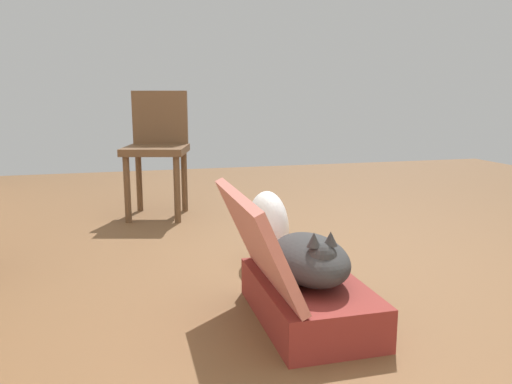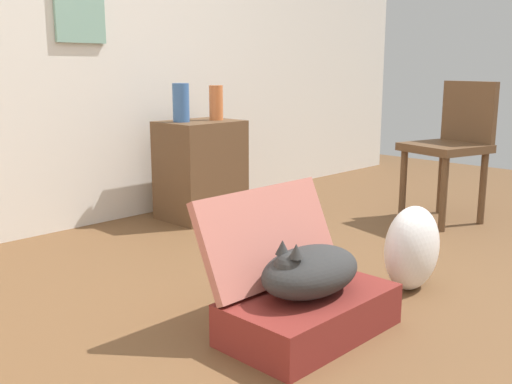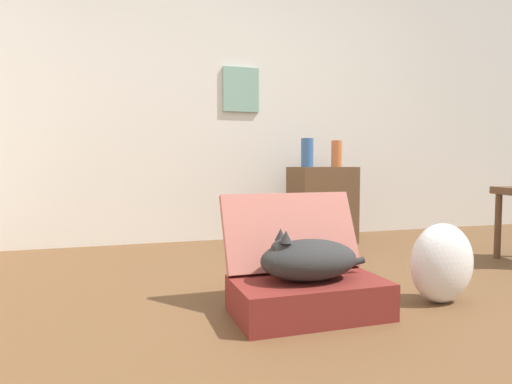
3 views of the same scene
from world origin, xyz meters
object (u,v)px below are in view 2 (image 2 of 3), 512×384
object	(u,v)px
cat	(309,271)
chair	(452,143)
plastic_bag_white	(412,248)
side_table	(201,170)
vase_tall	(181,103)
suitcase_base	(310,314)
vase_short	(216,103)

from	to	relation	value
cat	chair	distance (m)	2.02
plastic_bag_white	side_table	xyz separation A→B (m)	(0.19, 1.68, 0.13)
chair	side_table	bearing A→B (deg)	-123.85
side_table	vase_tall	size ratio (longest dim) A/B	2.64
plastic_bag_white	cat	bearing A→B (deg)	177.61
cat	side_table	bearing A→B (deg)	61.90
suitcase_base	plastic_bag_white	bearing A→B (deg)	-2.38
plastic_bag_white	vase_short	bearing A→B (deg)	79.14
cat	plastic_bag_white	size ratio (longest dim) A/B	1.35
suitcase_base	plastic_bag_white	xyz separation A→B (m)	(0.68, -0.03, 0.11)
suitcase_base	side_table	world-z (taller)	side_table
vase_tall	vase_short	size ratio (longest dim) A/B	1.08
vase_tall	vase_short	bearing A→B (deg)	-11.99
cat	side_table	distance (m)	1.87
cat	chair	xyz separation A→B (m)	(1.96, 0.43, 0.26)
cat	side_table	size ratio (longest dim) A/B	0.81
vase_tall	vase_short	world-z (taller)	vase_tall
cat	vase_short	xyz separation A→B (m)	(1.01, 1.63, 0.50)
cat	suitcase_base	bearing A→B (deg)	-2.73
side_table	vase_short	xyz separation A→B (m)	(0.13, -0.02, 0.43)
suitcase_base	plastic_bag_white	size ratio (longest dim) A/B	1.73
cat	plastic_bag_white	distance (m)	0.69
cat	vase_short	bearing A→B (deg)	58.29
plastic_bag_white	chair	xyz separation A→B (m)	(1.27, 0.46, 0.32)
suitcase_base	cat	bearing A→B (deg)	177.27
suitcase_base	vase_tall	distance (m)	1.97
suitcase_base	side_table	distance (m)	1.89
suitcase_base	vase_tall	size ratio (longest dim) A/B	2.73
vase_tall	side_table	bearing A→B (deg)	-14.15
cat	chair	world-z (taller)	chair
suitcase_base	side_table	size ratio (longest dim) A/B	1.03
suitcase_base	cat	world-z (taller)	cat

